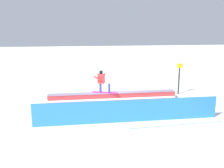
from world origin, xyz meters
The scene contains 5 objects.
ground_plane centered at (0.00, 0.00, 0.00)m, with size 120.00×120.00×0.00m, color white.
grind_box centered at (0.00, 0.00, 0.23)m, with size 7.85×0.78×0.50m.
snowboarder centered at (0.66, -0.09, 1.22)m, with size 1.56×0.93×1.36m.
safety_fence centered at (0.00, 3.77, 0.53)m, with size 8.64×0.06×1.06m, color #2C7CDF.
trail_marker centered at (-4.61, -0.67, 1.11)m, with size 0.40×0.10×2.07m.
Camera 1 is at (2.71, 14.05, 4.07)m, focal length 38.70 mm.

